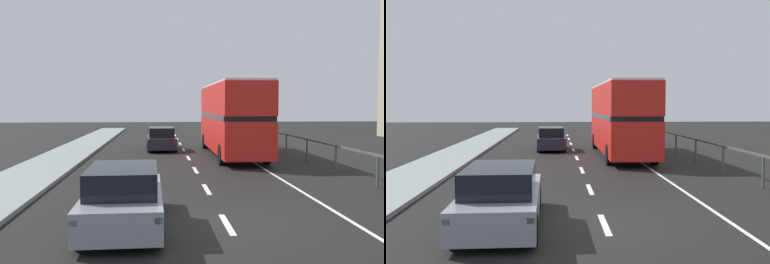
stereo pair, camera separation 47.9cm
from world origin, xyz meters
TOP-DOWN VIEW (x-y plane):
  - ground_plane at (0.00, 0.00)m, footprint 73.27×120.00m
  - lane_paint_markings at (1.99, 8.72)m, footprint 3.29×46.00m
  - bridge_side_railing at (6.04, 9.00)m, footprint 0.10×42.00m
  - double_decker_bus_red at (2.55, 13.51)m, footprint 2.57×10.74m
  - hatchback_car_near at (-2.51, -0.21)m, footprint 1.90×4.49m
  - sedan_car_ahead at (-1.45, 16.69)m, footprint 1.93×4.26m

SIDE VIEW (x-z plane):
  - ground_plane at x=0.00m, z-range -0.10..0.00m
  - lane_paint_markings at x=1.99m, z-range 0.00..0.01m
  - hatchback_car_near at x=-2.51m, z-range -0.03..1.43m
  - sedan_car_ahead at x=-1.45m, z-range -0.04..1.44m
  - bridge_side_railing at x=6.04m, z-range 0.36..1.53m
  - double_decker_bus_red at x=2.55m, z-range 0.15..4.26m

